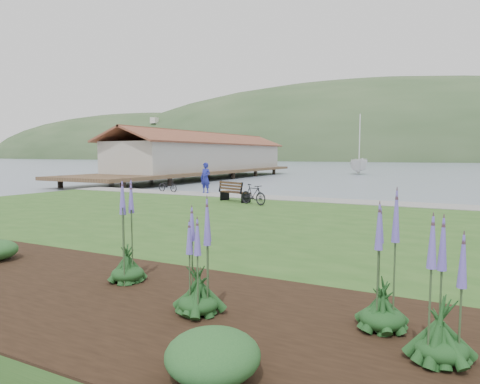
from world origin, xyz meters
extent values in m
plane|color=slate|center=(0.00, 0.00, 0.00)|extent=(600.00, 600.00, 0.00)
cube|color=#2A521D|center=(0.00, -2.00, 0.20)|extent=(34.00, 20.00, 0.40)
cube|color=gray|center=(0.00, 6.90, 0.42)|extent=(34.00, 2.20, 0.03)
cube|color=black|center=(3.00, -9.80, 0.42)|extent=(24.00, 4.40, 0.04)
cube|color=#4C3826|center=(-20.00, 26.00, 0.85)|extent=(8.00, 36.00, 0.30)
cube|color=#B2ADA3|center=(-20.00, 28.00, 2.50)|extent=(6.40, 28.00, 3.00)
cube|color=#301E12|center=(-3.61, 4.31, 0.89)|extent=(1.83, 1.19, 0.05)
cube|color=#301E12|center=(-3.73, 4.00, 1.21)|extent=(1.67, 0.78, 0.54)
cube|color=black|center=(-4.40, 4.61, 0.64)|extent=(0.27, 0.58, 0.48)
cube|color=black|center=(-2.83, 4.00, 0.64)|extent=(0.27, 0.58, 0.48)
imported|color=navy|center=(-7.40, 7.50, 1.53)|extent=(0.88, 0.65, 2.26)
imported|color=black|center=(-10.09, 7.20, 0.83)|extent=(0.84, 1.72, 0.86)
imported|color=black|center=(-2.18, 3.49, 0.89)|extent=(1.00, 1.71, 0.99)
imported|color=silver|center=(-6.05, 45.84, 0.00)|extent=(12.73, 12.85, 26.67)
cube|color=#B87B15|center=(-5.40, 6.30, 0.57)|extent=(0.23, 0.33, 0.34)
ellipsoid|color=#153A18|center=(3.29, -9.81, 0.59)|extent=(0.62, 0.62, 0.31)
cone|color=#594BAE|center=(3.29, -9.81, 1.52)|extent=(0.40, 0.40, 1.54)
ellipsoid|color=#153A18|center=(5.86, -9.14, 0.59)|extent=(0.62, 0.62, 0.31)
cone|color=#594BAE|center=(5.86, -9.14, 1.65)|extent=(0.32, 0.32, 1.81)
ellipsoid|color=#153A18|center=(1.20, -9.05, 0.59)|extent=(0.62, 0.62, 0.31)
cone|color=#594BAE|center=(1.20, -9.05, 1.77)|extent=(0.40, 0.40, 2.04)
ellipsoid|color=#153A18|center=(6.62, -9.77, 0.59)|extent=(0.62, 0.62, 0.31)
cone|color=#594BAE|center=(6.62, -9.77, 1.53)|extent=(0.32, 0.32, 1.57)
ellipsoid|color=#1E4C21|center=(4.46, -11.33, 0.70)|extent=(1.04, 1.04, 0.52)
camera|label=1|loc=(6.75, -15.11, 2.86)|focal=32.00mm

